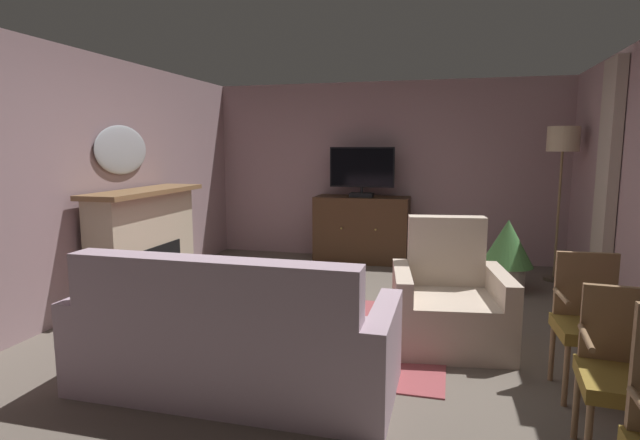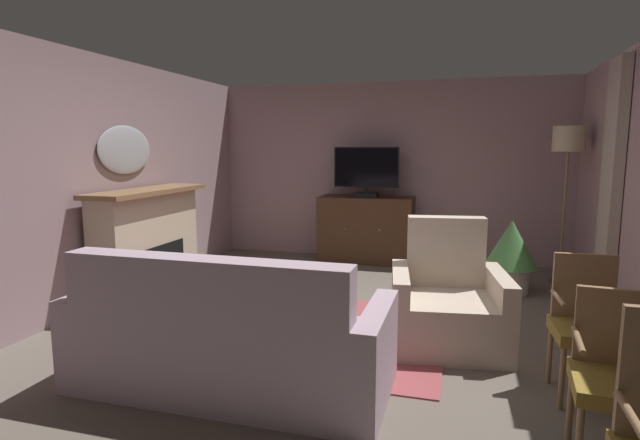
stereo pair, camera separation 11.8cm
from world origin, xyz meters
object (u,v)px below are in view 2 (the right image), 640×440
folded_newspaper (269,280)px  armchair_near_window (448,306)px  tv_cabinet (366,231)px  sofa_floral (228,344)px  tv_remote (283,281)px  side_chair_mid_row (587,321)px  floor_lamp (568,150)px  potted_plant_tall_palm_by_window (511,252)px  wall_mirror_oval (125,150)px  television (366,171)px  coffee_table (270,288)px  side_chair_nearest_door (624,373)px  fireplace (150,246)px

folded_newspaper → armchair_near_window: size_ratio=0.29×
tv_cabinet → sofa_floral: 4.12m
folded_newspaper → armchair_near_window: 1.59m
tv_remote → armchair_near_window: armchair_near_window is taller
sofa_floral → side_chair_mid_row: bearing=14.5°
armchair_near_window → floor_lamp: 3.01m
armchair_near_window → potted_plant_tall_palm_by_window: armchair_near_window is taller
wall_mirror_oval → tv_remote: wall_mirror_oval is taller
tv_remote → side_chair_mid_row: 2.44m
tv_remote → sofa_floral: size_ratio=0.08×
television → potted_plant_tall_palm_by_window: (1.87, -1.06, -0.84)m
wall_mirror_oval → potted_plant_tall_palm_by_window: bearing=16.3°
wall_mirror_oval → potted_plant_tall_palm_by_window: size_ratio=1.07×
coffee_table → armchair_near_window: size_ratio=1.00×
side_chair_mid_row → floor_lamp: size_ratio=0.49×
armchair_near_window → potted_plant_tall_palm_by_window: 1.86m
television → armchair_near_window: television is taller
wall_mirror_oval → tv_cabinet: bearing=46.0°
potted_plant_tall_palm_by_window → side_chair_nearest_door: bearing=-84.8°
fireplace → folded_newspaper: (1.64, -0.58, -0.12)m
folded_newspaper → television: bearing=78.6°
side_chair_nearest_door → potted_plant_tall_palm_by_window: side_chair_nearest_door is taller
armchair_near_window → floor_lamp: (1.26, 2.41, 1.28)m
sofa_floral → side_chair_nearest_door: sofa_floral is taller
side_chair_mid_row → television: bearing=121.9°
wall_mirror_oval → tv_remote: 2.41m
tv_cabinet → side_chair_nearest_door: tv_cabinet is taller
tv_remote → armchair_near_window: (1.45, 0.03, -0.12)m
folded_newspaper → floor_lamp: floor_lamp is taller
wall_mirror_oval → folded_newspaper: wall_mirror_oval is taller
side_chair_mid_row → coffee_table: bearing=166.8°
coffee_table → floor_lamp: (2.82, 2.48, 1.23)m
coffee_table → fireplace: bearing=159.7°
tv_remote → folded_newspaper: (-0.14, -0.00, -0.01)m
armchair_near_window → side_chair_nearest_door: armchair_near_window is taller
television → coffee_table: bearing=-96.3°
wall_mirror_oval → armchair_near_window: size_ratio=0.85×
fireplace → potted_plant_tall_palm_by_window: 4.04m
fireplace → tv_remote: size_ratio=10.03×
potted_plant_tall_palm_by_window → floor_lamp: 1.46m
side_chair_nearest_door → fireplace: bearing=154.5°
coffee_table → sofa_floral: bearing=-82.3°
tv_cabinet → side_chair_mid_row: tv_cabinet is taller
television → coffee_table: 3.05m
side_chair_nearest_door → television: bearing=116.9°
side_chair_nearest_door → potted_plant_tall_palm_by_window: (-0.29, 3.18, -0.03)m
folded_newspaper → potted_plant_tall_palm_by_window: 2.84m
tv_remote → floor_lamp: floor_lamp is taller
television → folded_newspaper: television is taller
television → floor_lamp: floor_lamp is taller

